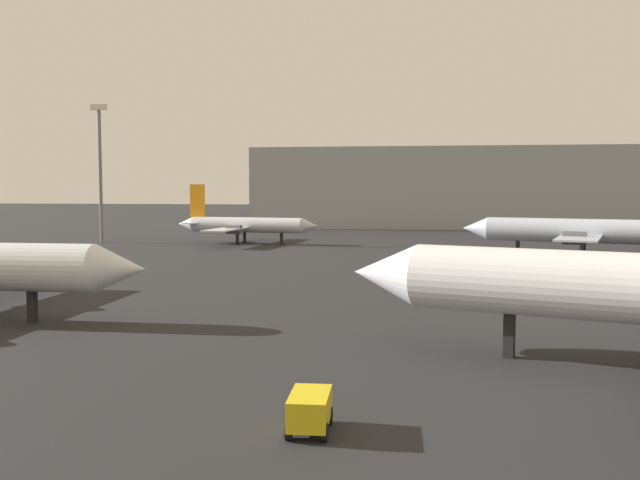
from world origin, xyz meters
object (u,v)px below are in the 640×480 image
(light_mast_left, at_px, (100,165))
(airplane_far_left, at_px, (577,231))
(airplane_far_right, at_px, (244,225))
(baggage_cart, at_px, (310,409))

(light_mast_left, bearing_deg, airplane_far_left, -12.96)
(airplane_far_left, distance_m, light_mast_left, 65.62)
(airplane_far_left, xyz_separation_m, airplane_far_right, (-42.34, 15.63, -0.51))
(airplane_far_right, distance_m, light_mast_left, 22.82)
(light_mast_left, bearing_deg, airplane_far_right, 2.77)
(baggage_cart, height_order, light_mast_left, light_mast_left)
(airplane_far_left, xyz_separation_m, light_mast_left, (-63.47, 14.60, 8.03))
(baggage_cart, xyz_separation_m, light_mast_left, (-43.26, 74.22, 10.47))
(airplane_far_left, bearing_deg, light_mast_left, 2.65)
(airplane_far_right, height_order, light_mast_left, light_mast_left)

